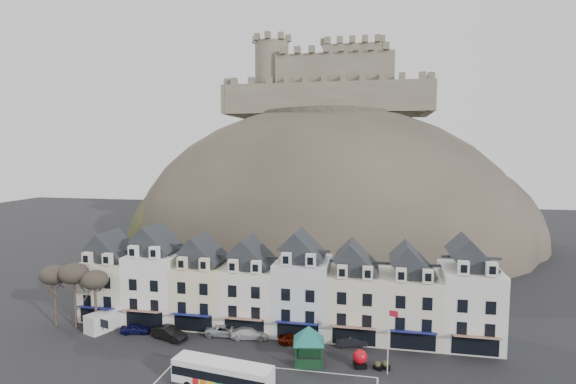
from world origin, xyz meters
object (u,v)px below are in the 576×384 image
Objects in this scene: car_navy at (136,329)px; car_silver at (225,330)px; flagpole at (389,337)px; car_white at (249,333)px; white_van at (107,320)px; bus at (222,375)px; bus_shelter at (309,334)px; red_buoy at (360,358)px; car_maroon at (295,340)px; car_black at (169,333)px; car_charcoal at (351,341)px.

car_silver is (11.40, 1.66, 0.06)m from car_navy.
car_navy is at bearing 172.09° from flagpole.
car_white is at bearing -97.22° from car_navy.
car_white is (-16.73, 5.75, -3.39)m from flagpole.
white_van reaches higher than car_silver.
bus is 10.40m from bus_shelter.
bus_shelter is 1.40× the size of car_white.
flagpole is (8.53, -0.76, 0.78)m from bus_shelter.
red_buoy is 8.85m from car_maroon.
car_silver is 1.24× the size of car_maroon.
car_black is 0.99× the size of car_silver.
car_white is at bearing 161.03° from red_buoy.
bus_shelter reaches higher than car_maroon.
bus_shelter is at bearing 124.47° from car_charcoal.
car_navy is 0.76× the size of car_silver.
white_van is 1.17× the size of car_silver.
car_white is (-8.20, 5.00, -2.61)m from bus_shelter.
white_van is at bearing 87.77° from car_silver.
red_buoy is 0.49× the size of car_maroon.
car_navy is (-28.44, 3.35, -0.35)m from red_buoy.
red_buoy is at bearing -112.89° from car_maroon.
flagpole is 1.92× the size of car_navy.
car_silver is at bearing 163.24° from flagpole.
car_black reaches higher than car_navy.
car_silver is at bearing -94.36° from car_navy.
car_silver is at bearing 74.04° from car_charcoal.
flagpole reaches higher than bus_shelter.
flagpole is at bearing -14.51° from bus_shelter.
car_silver is (6.41, 2.50, -0.10)m from car_black.
car_black is (4.99, -0.84, 0.16)m from car_navy.
bus reaches higher than car_navy.
bus is at bearing -113.57° from car_black.
bus is 13.07m from car_silver.
red_buoy is at bearing -112.49° from car_silver.
flagpole reaches higher than car_silver.
red_buoy is 33.14m from white_van.
car_maroon is at bearing 21.52° from white_van.
red_buoy is 17.76m from car_silver.
white_van reaches higher than car_black.
bus is 1.57× the size of bus_shelter.
bus_shelter is 9.95m from car_white.
car_silver is (-20.00, 6.02, -3.39)m from flagpole.
red_buoy is 28.64m from car_navy.
car_charcoal is (4.35, 5.27, -2.68)m from bus_shelter.
bus is 18.86m from car_navy.
red_buoy is at bearing -119.50° from car_white.
flagpole reaches higher than car_charcoal.
flagpole reaches higher than car_maroon.
car_navy is 0.94× the size of car_maroon.
bus_shelter is 1.78× the size of car_navy.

